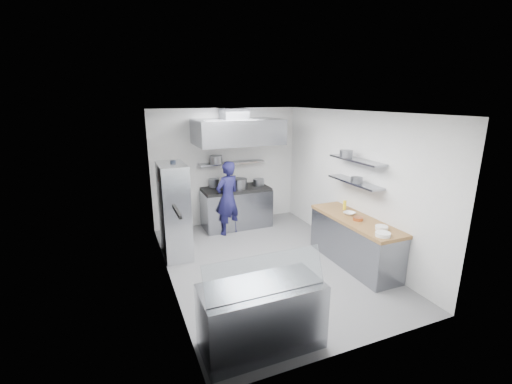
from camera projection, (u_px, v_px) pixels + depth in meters
name	position (u px, v px, depth m)	size (l,w,h in m)	color
floor	(268.00, 263.00, 6.48)	(5.00, 5.00, 0.00)	slate
ceiling	(270.00, 112.00, 5.73)	(5.00, 5.00, 0.00)	silver
wall_back	(226.00, 167.00, 8.33)	(3.60, 0.02, 2.80)	white
wall_front	(360.00, 246.00, 3.88)	(3.60, 0.02, 2.80)	white
wall_left	(166.00, 204.00, 5.44)	(5.00, 0.02, 2.80)	white
wall_right	(351.00, 183.00, 6.77)	(5.00, 0.02, 2.80)	white
gas_range	(236.00, 208.00, 8.27)	(1.60, 0.80, 0.90)	gray
cooktop	(236.00, 189.00, 8.14)	(1.57, 0.78, 0.06)	black
stock_pot_left	(214.00, 183.00, 8.20)	(0.25, 0.25, 0.20)	slate
stock_pot_mid	(239.00, 184.00, 8.03)	(0.37, 0.37, 0.24)	slate
stock_pot_right	(259.00, 182.00, 8.34)	(0.27, 0.27, 0.16)	slate
over_range_shelf	(232.00, 163.00, 8.20)	(1.60, 0.30, 0.04)	gray
shelf_pot_a	(216.00, 160.00, 7.99)	(0.29, 0.29, 0.18)	slate
extractor_hood	(238.00, 132.00, 7.62)	(1.90, 1.15, 0.55)	gray
hood_duct	(234.00, 114.00, 7.72)	(0.55, 0.55, 0.24)	slate
red_firebox	(175.00, 171.00, 7.82)	(0.22, 0.10, 0.26)	red
chef	(228.00, 198.00, 7.69)	(0.62, 0.40, 1.69)	#171541
wire_rack	(174.00, 211.00, 6.58)	(0.50, 0.90, 1.85)	silver
rack_bin_a	(174.00, 216.00, 6.70)	(0.16, 0.20, 0.18)	white
rack_bin_b	(169.00, 186.00, 6.90)	(0.14, 0.18, 0.16)	yellow
rack_jar	(173.00, 165.00, 6.45)	(0.11, 0.11, 0.18)	black
knife_strip	(177.00, 211.00, 4.61)	(0.04, 0.55, 0.05)	black
prep_counter_base	(354.00, 243.00, 6.38)	(0.62, 2.00, 0.84)	gray
prep_counter_top	(356.00, 220.00, 6.26)	(0.65, 2.04, 0.06)	brown
plate_stack_a	(383.00, 234.00, 5.44)	(0.24, 0.24, 0.06)	white
plate_stack_b	(382.00, 228.00, 5.72)	(0.21, 0.21, 0.06)	white
copper_pan	(358.00, 219.00, 6.14)	(0.18, 0.18, 0.06)	#C16536
squeeze_bottle	(345.00, 205.00, 6.73)	(0.06, 0.06, 0.18)	yellow
mixing_bowl	(349.00, 213.00, 6.44)	(0.21, 0.21, 0.05)	white
wall_shelf_lower	(355.00, 182.00, 6.42)	(0.30, 1.30, 0.04)	gray
wall_shelf_upper	(357.00, 160.00, 6.30)	(0.30, 1.30, 0.04)	gray
shelf_pot_c	(357.00, 180.00, 6.28)	(0.22, 0.22, 0.10)	slate
shelf_pot_d	(346.00, 154.00, 6.43)	(0.24, 0.24, 0.14)	slate
display_case	(261.00, 316.00, 4.22)	(1.50, 0.70, 0.85)	gray
display_glass	(266.00, 274.00, 3.94)	(1.47, 0.02, 0.45)	silver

